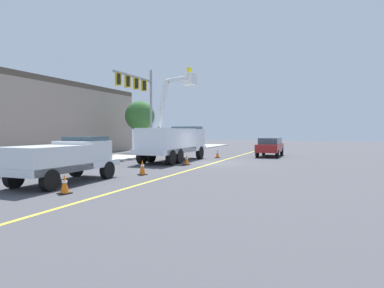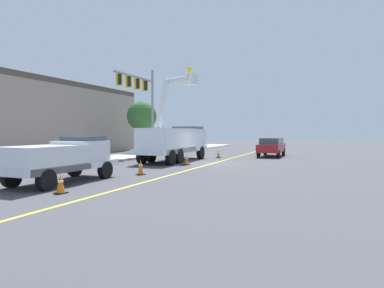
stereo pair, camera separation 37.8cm
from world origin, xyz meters
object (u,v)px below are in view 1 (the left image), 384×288
Objects in this scene: utility_bucket_truck at (174,140)px; traffic_cone_leading at (65,184)px; passing_minivan at (270,146)px; traffic_cone_mid_front at (142,167)px; traffic_signal_mast at (140,94)px; service_pickup_truck at (64,158)px; traffic_cone_trailing at (217,154)px; traffic_cone_mid_rear at (187,160)px.

traffic_cone_leading is (-13.53, -3.40, -1.27)m from utility_bucket_truck.
traffic_cone_mid_front is (-16.13, 2.51, -0.58)m from passing_minivan.
traffic_cone_mid_front is at bearing -160.79° from utility_bucket_truck.
utility_bucket_truck is 8.37m from traffic_cone_mid_front.
utility_bucket_truck is at bearing 147.80° from passing_minivan.
traffic_signal_mast is at bearing 27.71° from traffic_cone_leading.
utility_bucket_truck reaches higher than traffic_cone_mid_front.
utility_bucket_truck is 11.61× the size of traffic_cone_leading.
traffic_cone_trailing is (16.18, -0.36, -0.76)m from service_pickup_truck.
traffic_cone_mid_rear is at bearing -174.99° from traffic_cone_trailing.
service_pickup_truck is 1.16× the size of passing_minivan.
passing_minivan is at bearing -11.07° from service_pickup_truck.
traffic_cone_leading is 11.49m from traffic_cone_mid_rear.
traffic_cone_leading is 18.59m from traffic_signal_mast.
traffic_signal_mast is (-6.05, 10.13, 4.65)m from passing_minivan.
utility_bucket_truck is at bearing 14.09° from traffic_cone_leading.
passing_minivan is (20.03, -3.92, -0.15)m from service_pickup_truck.
traffic_cone_mid_front is at bearing -19.86° from service_pickup_truck.
traffic_cone_mid_rear is at bearing 4.76° from traffic_cone_mid_front.
utility_bucket_truck reaches higher than service_pickup_truck.
passing_minivan reaches higher than traffic_cone_mid_front.
traffic_signal_mast is (15.79, 8.29, 5.27)m from traffic_cone_leading.
service_pickup_truck is 2.86m from traffic_cone_leading.
passing_minivan reaches higher than traffic_cone_leading.
traffic_cone_mid_rear is 6.59m from traffic_cone_trailing.
traffic_cone_mid_front is (5.71, 0.67, 0.04)m from traffic_cone_leading.
traffic_cone_leading is at bearing -174.53° from traffic_cone_trailing.
traffic_cone_mid_front is (-7.82, -2.72, -1.23)m from utility_bucket_truck.
utility_bucket_truck is 10.44× the size of traffic_cone_mid_front.
traffic_cone_mid_rear is at bearing -5.55° from service_pickup_truck.
traffic_cone_mid_rear is (5.72, 0.48, -0.05)m from traffic_cone_mid_front.
traffic_cone_leading is 1.02× the size of traffic_cone_mid_rear.
traffic_cone_mid_rear is at bearing 5.73° from traffic_cone_leading.
utility_bucket_truck is 11.87× the size of traffic_cone_mid_rear.
traffic_cone_mid_front reaches higher than traffic_cone_trailing.
traffic_cone_mid_rear is 0.09× the size of traffic_signal_mast.
traffic_cone_mid_rear is 0.98× the size of traffic_cone_trailing.
service_pickup_truck is 7.99× the size of traffic_cone_leading.
traffic_cone_leading is at bearing -165.91° from utility_bucket_truck.
traffic_signal_mast is at bearing 23.95° from service_pickup_truck.
utility_bucket_truck is 1.04× the size of traffic_signal_mast.
traffic_cone_mid_rear is at bearing -121.39° from traffic_signal_mast.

